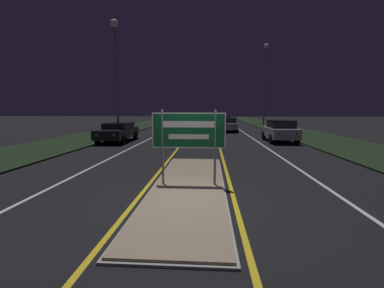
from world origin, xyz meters
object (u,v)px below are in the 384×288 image
object	(u,v)px
car_receding_3	(219,118)
car_receding_2	(223,120)
car_receding_1	(228,124)
car_approaching_0	(118,132)
car_receding_0	(280,131)
streetlight_right_near	(265,78)
highway_sign	(189,133)
streetlight_left_near	(116,61)

from	to	relation	value
car_receding_3	car_receding_2	bearing A→B (deg)	-88.49
car_receding_1	car_approaching_0	size ratio (longest dim) A/B	0.91
car_receding_0	car_approaching_0	distance (m)	11.89
car_receding_0	car_receding_1	xyz separation A→B (m)	(-3.15, 8.56, -0.04)
car_approaching_0	car_receding_2	bearing A→B (deg)	65.22
streetlight_right_near	car_receding_3	size ratio (longest dim) A/B	2.21
car_receding_1	car_approaching_0	distance (m)	12.66
highway_sign	streetlight_left_near	xyz separation A→B (m)	(-6.24, 11.33, 4.21)
car_receding_1	car_approaching_0	world-z (taller)	car_receding_1
car_receding_1	streetlight_left_near	bearing A→B (deg)	-135.61
car_receding_1	car_receding_2	bearing A→B (deg)	89.77
streetlight_right_near	car_receding_1	xyz separation A→B (m)	(-3.90, -0.80, -4.93)
car_receding_0	car_receding_2	bearing A→B (deg)	99.62
car_receding_3	car_approaching_0	size ratio (longest dim) A/B	0.89
streetlight_right_near	car_receding_3	distance (m)	20.07
car_receding_0	car_receding_3	distance (m)	28.56
car_receding_2	streetlight_left_near	bearing A→B (deg)	-115.74
streetlight_left_near	car_receding_2	size ratio (longest dim) A/B	2.15
car_receding_1	car_receding_3	world-z (taller)	car_receding_1
car_receding_1	car_receding_3	size ratio (longest dim) A/B	1.03
streetlight_right_near	car_receding_3	bearing A→B (deg)	102.25
streetlight_right_near	car_receding_1	distance (m)	6.34
streetlight_right_near	car_approaching_0	xyz separation A→B (m)	(-12.62, -9.98, -4.97)
streetlight_left_near	car_receding_0	distance (m)	13.03
car_receding_2	car_approaching_0	bearing A→B (deg)	-114.78
car_receding_1	car_receding_2	size ratio (longest dim) A/B	1.05
streetlight_left_near	car_approaching_0	size ratio (longest dim) A/B	1.87
streetlight_left_near	car_receding_0	world-z (taller)	streetlight_left_near
streetlight_left_near	car_receding_3	bearing A→B (deg)	73.13
streetlight_left_near	streetlight_right_near	size ratio (longest dim) A/B	0.95
streetlight_right_near	car_receding_0	size ratio (longest dim) A/B	2.26
car_receding_3	car_approaching_0	xyz separation A→B (m)	(-8.49, -28.98, 0.01)
car_receding_1	highway_sign	bearing A→B (deg)	-97.46
streetlight_left_near	car_receding_2	world-z (taller)	streetlight_left_near
highway_sign	car_receding_2	world-z (taller)	highway_sign
streetlight_left_near	car_receding_2	bearing A→B (deg)	64.26
streetlight_right_near	car_receding_1	size ratio (longest dim) A/B	2.16
car_receding_3	car_receding_0	bearing A→B (deg)	-83.21
car_receding_0	car_receding_2	world-z (taller)	car_receding_0
car_receding_0	highway_sign	bearing A→B (deg)	-116.76
car_receding_0	streetlight_left_near	bearing A→B (deg)	-179.48
car_receding_0	car_approaching_0	xyz separation A→B (m)	(-11.87, -0.62, -0.08)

